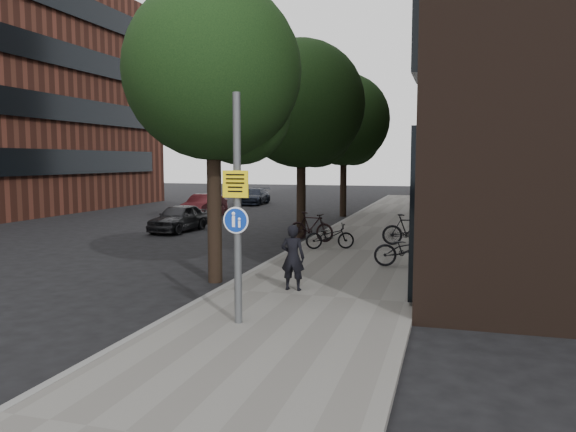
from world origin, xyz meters
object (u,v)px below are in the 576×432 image
at_px(parked_bike_facade_near, 407,249).
at_px(parked_car_near, 179,218).
at_px(signpost, 237,208).
at_px(pedestrian, 293,257).

xyz_separation_m(parked_bike_facade_near, parked_car_near, (-10.26, 6.11, -0.01)).
bearing_deg(parked_bike_facade_near, signpost, 147.05).
relative_size(pedestrian, parked_bike_facade_near, 0.82).
xyz_separation_m(signpost, parked_bike_facade_near, (2.57, 6.46, -1.63)).
xyz_separation_m(signpost, pedestrian, (0.25, 2.79, -1.35)).
bearing_deg(parked_car_near, parked_bike_facade_near, -27.89).
bearing_deg(signpost, pedestrian, 85.79).
xyz_separation_m(pedestrian, parked_bike_facade_near, (2.32, 3.66, -0.27)).
relative_size(signpost, pedestrian, 2.75).
relative_size(pedestrian, parked_car_near, 0.43).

